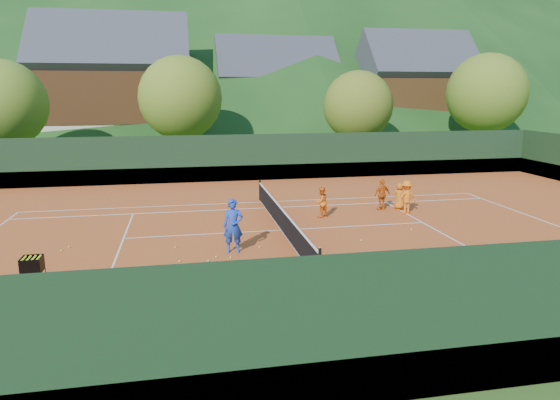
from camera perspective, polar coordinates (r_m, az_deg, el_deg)
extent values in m
plane|color=#2B4F18|center=(21.02, 0.18, -3.51)|extent=(400.00, 400.00, 0.00)
cube|color=#B24A1C|center=(21.02, 0.18, -3.48)|extent=(40.00, 24.00, 0.02)
imported|color=#1C3DB6|center=(18.02, -5.37, -2.96)|extent=(0.79, 0.58, 1.98)
imported|color=orange|center=(23.09, 4.73, -0.23)|extent=(0.85, 0.78, 1.42)
imported|color=#D05A12|center=(24.91, 11.59, 0.62)|extent=(0.96, 0.61, 1.53)
imported|color=orange|center=(25.26, 13.51, 0.45)|extent=(0.76, 0.65, 1.32)
imported|color=orange|center=(24.41, 14.24, 0.33)|extent=(1.09, 0.70, 1.59)
sphere|color=#C9F629|center=(15.31, -3.06, -9.53)|extent=(0.07, 0.07, 0.07)
sphere|color=#C9F629|center=(17.40, -8.19, -6.89)|extent=(0.07, 0.07, 0.07)
sphere|color=#C9F629|center=(16.17, -24.04, -9.42)|extent=(0.07, 0.07, 0.07)
sphere|color=#C9F629|center=(16.10, 3.25, -8.40)|extent=(0.07, 0.07, 0.07)
sphere|color=#C9F629|center=(20.28, -22.96, -4.97)|extent=(0.07, 0.07, 0.07)
sphere|color=#C9F629|center=(19.05, -11.90, -5.32)|extent=(0.07, 0.07, 0.07)
sphere|color=#C9F629|center=(16.80, 19.07, -8.19)|extent=(0.07, 0.07, 0.07)
sphere|color=#C9F629|center=(17.40, 16.58, -7.30)|extent=(0.07, 0.07, 0.07)
sphere|color=#C9F629|center=(16.91, -28.72, -8.94)|extent=(0.07, 0.07, 0.07)
sphere|color=#C9F629|center=(18.70, -2.36, -5.39)|extent=(0.07, 0.07, 0.07)
sphere|color=#C9F629|center=(16.86, -22.00, -8.35)|extent=(0.07, 0.07, 0.07)
sphere|color=#C9F629|center=(19.98, -23.72, -5.29)|extent=(0.07, 0.07, 0.07)
sphere|color=#C9F629|center=(12.33, -12.80, -15.55)|extent=(0.07, 0.07, 0.07)
sphere|color=#C9F629|center=(16.60, 27.97, -9.24)|extent=(0.07, 0.07, 0.07)
sphere|color=#C9F629|center=(19.77, 9.27, -4.55)|extent=(0.07, 0.07, 0.07)
sphere|color=#C9F629|center=(15.81, -15.38, -9.24)|extent=(0.07, 0.07, 0.07)
sphere|color=#C9F629|center=(16.12, 15.63, -8.83)|extent=(0.07, 0.07, 0.07)
sphere|color=#C9F629|center=(13.45, -27.70, -14.27)|extent=(0.07, 0.07, 0.07)
sphere|color=#C9F629|center=(18.48, 12.85, -5.92)|extent=(0.07, 0.07, 0.07)
sphere|color=#C9F629|center=(19.25, 18.04, -5.49)|extent=(0.07, 0.07, 0.07)
sphere|color=#C9F629|center=(17.77, -7.30, -6.45)|extent=(0.07, 0.07, 0.07)
sphere|color=#C9F629|center=(17.52, -11.40, -6.88)|extent=(0.07, 0.07, 0.07)
sphere|color=#C9F629|center=(12.42, -8.04, -15.14)|extent=(0.07, 0.07, 0.07)
sphere|color=#C9F629|center=(17.66, -5.67, -6.53)|extent=(0.07, 0.07, 0.07)
sphere|color=#C9F629|center=(18.67, 4.57, -5.45)|extent=(0.07, 0.07, 0.07)
sphere|color=#C9F629|center=(18.07, 7.38, -6.13)|extent=(0.07, 0.07, 0.07)
sphere|color=#C9F629|center=(16.02, -15.39, -8.95)|extent=(0.07, 0.07, 0.07)
sphere|color=#C9F629|center=(21.74, 14.81, -3.25)|extent=(0.07, 0.07, 0.07)
sphere|color=#C9F629|center=(16.19, 26.35, -9.61)|extent=(0.07, 0.07, 0.07)
sphere|color=#C9F629|center=(18.75, 3.75, -5.35)|extent=(0.07, 0.07, 0.07)
cube|color=white|center=(26.00, 26.84, -1.71)|extent=(0.06, 10.97, 0.00)
cube|color=white|center=(15.94, 4.03, -8.75)|extent=(23.77, 0.06, 0.00)
cube|color=white|center=(26.26, -2.13, -0.23)|extent=(23.77, 0.06, 0.00)
cube|color=white|center=(17.19, 2.85, -7.13)|extent=(23.77, 0.06, 0.00)
cube|color=white|center=(24.94, -1.65, -0.91)|extent=(23.77, 0.06, 0.00)
cube|color=white|center=(20.80, -17.44, -4.21)|extent=(0.06, 8.23, 0.00)
cube|color=white|center=(23.08, 15.98, -2.49)|extent=(0.06, 8.23, 0.00)
cube|color=silver|center=(21.02, 0.18, -3.45)|extent=(12.80, 0.06, 0.00)
cube|color=white|center=(21.02, 0.18, -3.45)|extent=(0.06, 10.97, 0.00)
cube|color=black|center=(20.90, 0.18, -2.27)|extent=(0.03, 11.97, 0.90)
cube|color=white|center=(20.78, 0.18, -1.02)|extent=(0.05, 11.97, 0.06)
cylinder|color=black|center=(15.30, 4.55, -7.49)|extent=(0.10, 0.10, 1.10)
cylinder|color=black|center=(26.63, -2.31, 1.15)|extent=(0.10, 0.10, 1.10)
cube|color=black|center=(32.35, -3.94, 4.85)|extent=(40.00, 0.05, 3.00)
cube|color=#1A5D26|center=(32.50, -3.92, 3.10)|extent=(40.40, 0.05, 1.00)
cube|color=black|center=(9.73, 14.38, -13.91)|extent=(40.00, 0.05, 3.00)
cube|color=#195823|center=(10.21, 14.06, -18.96)|extent=(40.40, 0.05, 1.00)
cylinder|color=black|center=(16.37, -27.50, -8.59)|extent=(0.02, 0.02, 0.55)
cylinder|color=black|center=(16.22, -25.62, -8.59)|extent=(0.02, 0.02, 0.55)
cylinder|color=black|center=(16.87, -26.99, -7.94)|extent=(0.02, 0.02, 0.55)
cylinder|color=black|center=(16.72, -25.16, -7.93)|extent=(0.02, 0.02, 0.55)
cube|color=black|center=(16.46, -26.41, -7.36)|extent=(0.55, 0.55, 0.02)
cube|color=black|center=(16.14, -26.74, -6.93)|extent=(0.55, 0.02, 0.45)
cube|color=black|center=(16.64, -26.24, -6.31)|extent=(0.55, 0.02, 0.45)
cube|color=black|center=(16.46, -27.41, -6.62)|extent=(0.02, 0.55, 0.45)
cube|color=black|center=(16.31, -25.55, -6.61)|extent=(0.02, 0.55, 0.45)
sphere|color=#CCE526|center=(16.20, -27.44, -6.21)|extent=(0.07, 0.07, 0.07)
sphere|color=#CCE526|center=(16.32, -27.31, -6.06)|extent=(0.07, 0.07, 0.07)
sphere|color=#CCE526|center=(16.45, -27.18, -5.91)|extent=(0.07, 0.07, 0.07)
sphere|color=#CCE526|center=(16.57, -27.05, -5.77)|extent=(0.07, 0.07, 0.07)
sphere|color=#CCE526|center=(16.16, -26.97, -6.21)|extent=(0.07, 0.07, 0.07)
sphere|color=#CCE526|center=(16.29, -26.85, -6.06)|extent=(0.07, 0.07, 0.07)
sphere|color=#CCE526|center=(16.41, -26.72, -5.91)|extent=(0.07, 0.07, 0.07)
sphere|color=#CCE526|center=(16.54, -26.60, -5.76)|extent=(0.07, 0.07, 0.07)
sphere|color=#CCE526|center=(16.12, -26.51, -6.20)|extent=(0.07, 0.07, 0.07)
sphere|color=#CCE526|center=(16.25, -26.38, -6.05)|extent=(0.07, 0.07, 0.07)
sphere|color=#CCE526|center=(16.37, -26.26, -5.90)|extent=(0.07, 0.07, 0.07)
sphere|color=#CCE526|center=(16.50, -26.14, -5.76)|extent=(0.07, 0.07, 0.07)
sphere|color=#CCE526|center=(16.09, -26.04, -6.20)|extent=(0.07, 0.07, 0.07)
sphere|color=#CCE526|center=(16.21, -25.91, -6.05)|extent=(0.07, 0.07, 0.07)
sphere|color=#CCE526|center=(16.34, -25.79, -5.90)|extent=(0.07, 0.07, 0.07)
sphere|color=#CCE526|center=(16.46, -25.68, -5.75)|extent=(0.07, 0.07, 0.07)
cube|color=beige|center=(50.39, -18.00, 6.90)|extent=(12.00, 9.00, 2.88)
cube|color=#371E0F|center=(50.21, -18.28, 11.08)|extent=(12.24, 9.18, 4.48)
cube|color=#3F3F47|center=(50.25, -18.51, 14.31)|extent=(13.80, 9.93, 9.93)
cube|color=beige|center=(54.92, -0.53, 7.72)|extent=(11.00, 8.00, 2.52)
cube|color=#361D0E|center=(54.75, -0.54, 11.08)|extent=(11.22, 8.16, 3.92)
cube|color=#3C3C43|center=(54.75, -0.55, 13.76)|extent=(12.65, 8.82, 8.82)
cube|color=beige|center=(55.45, 14.75, 7.46)|extent=(10.00, 8.00, 2.70)
cube|color=#38220F|center=(55.28, 14.95, 11.02)|extent=(10.20, 8.16, 4.20)
cube|color=#3E3E45|center=(55.30, 15.11, 13.81)|extent=(11.50, 8.82, 8.82)
cylinder|color=#402A19|center=(39.96, -28.59, 4.57)|extent=(0.36, 0.36, 2.70)
sphere|color=#4A7A20|center=(39.73, -29.12, 9.60)|extent=(6.00, 6.00, 6.00)
cylinder|color=#41271A|center=(40.07, -11.09, 6.00)|extent=(0.36, 0.36, 2.88)
sphere|color=#4B731E|center=(39.84, -11.32, 11.38)|extent=(6.40, 6.40, 6.40)
cylinder|color=#3F2919|center=(41.49, 8.74, 6.05)|extent=(0.36, 0.36, 2.52)
sphere|color=#4D6B1C|center=(41.27, 8.89, 10.59)|extent=(5.60, 5.60, 5.60)
cylinder|color=#42281A|center=(47.71, 22.14, 6.42)|extent=(0.36, 0.36, 3.06)
sphere|color=#456F1D|center=(47.52, 22.53, 11.21)|extent=(6.80, 6.80, 6.80)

